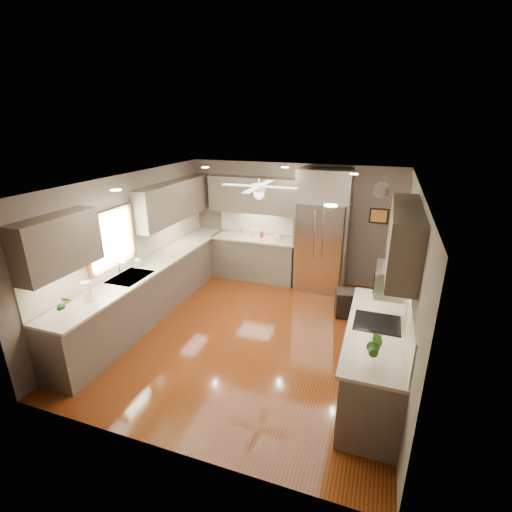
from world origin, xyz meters
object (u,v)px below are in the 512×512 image
Objects in this scene: paper_towel at (87,292)px; canister_d at (262,234)px; bowl at (277,239)px; stool at (346,303)px; microwave at (392,280)px; soap_bottle at (139,261)px; canister_b at (241,232)px; refrigerator at (322,233)px; canister_c at (253,233)px; potted_plant_right at (375,345)px; potted_plant_left at (63,303)px.

canister_d is at bearing 69.76° from paper_towel.
stool is (1.60, -1.05, -0.73)m from bowl.
microwave is 1.21× the size of stool.
bowl is (1.85, 2.22, -0.06)m from soap_bottle.
canister_b is 0.48m from canister_d.
canister_c is at bearing 177.68° from refrigerator.
canister_b is at bearing 175.09° from canister_c.
canister_c is 3.81m from paper_towel.
paper_towel is at bearing -167.82° from microwave.
paper_towel is (-1.35, -3.65, 0.08)m from canister_d.
paper_towel is at bearing -115.77° from bowl.
refrigerator is (-1.20, 3.63, 0.09)m from potted_plant_right.
bowl is at bearing 64.23° from paper_towel.
stool is 4.25m from paper_towel.
paper_towel is at bearing 86.97° from potted_plant_left.
bowl is at bearing 120.28° from potted_plant_right.
canister_c is 4.20m from potted_plant_left.
refrigerator is 3.03m from microwave.
refrigerator reaches higher than paper_towel.
canister_c is 0.56× the size of potted_plant_left.
stool is (2.46, -1.13, -0.77)m from canister_b.
canister_d is at bearing 0.13° from canister_b.
canister_d is 0.39× the size of potted_plant_right.
microwave is (2.81, -2.77, 0.45)m from canister_c.
microwave is (0.13, 0.92, 0.38)m from potted_plant_right.
refrigerator is at bearing -0.14° from bowl.
canister_d is 0.61× the size of bowl.
stool is at bearing -33.27° from bowl.
bowl is (-2.12, 3.63, -0.13)m from potted_plant_right.
canister_b is 2.50m from soap_bottle.
stool is at bearing 111.33° from microwave.
potted_plant_right reaches higher than canister_b.
potted_plant_right is at bearing -71.73° from refrigerator.
potted_plant_right reaches higher than potted_plant_left.
potted_plant_right is 2.77m from stool.
potted_plant_right reaches higher than paper_towel.
canister_d is 3.86m from microwave.
microwave is at bearing -6.89° from soap_bottle.
soap_bottle is at bearing 173.11° from microwave.
canister_d is 0.40× the size of potted_plant_left.
paper_towel is (0.02, 0.40, -0.02)m from potted_plant_left.
potted_plant_left is at bearing -86.56° from soap_bottle.
paper_towel is (-3.84, 0.06, -0.02)m from potted_plant_right.
refrigerator is at bearing 53.44° from paper_towel.
potted_plant_left is at bearing -108.64° from canister_d.
refrigerator reaches higher than stool.
refrigerator is at bearing 108.27° from potted_plant_right.
potted_plant_left is 3.88m from potted_plant_right.
canister_b is at bearing 66.65° from soap_bottle.
canister_b is 1.79m from refrigerator.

